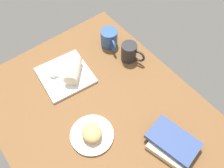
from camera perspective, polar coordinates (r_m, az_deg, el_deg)
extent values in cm
cube|color=brown|center=(122.79, -3.13, -6.34)|extent=(110.00, 90.00, 4.00)
cylinder|color=silver|center=(114.94, -4.57, -11.47)|extent=(19.52, 19.52, 1.40)
ellipsoid|color=tan|center=(111.52, -4.60, -11.04)|extent=(11.71, 10.96, 5.55)
cube|color=white|center=(133.13, -10.53, 1.99)|extent=(27.37, 27.37, 1.60)
cylinder|color=silver|center=(132.53, -13.05, 2.34)|extent=(4.80, 4.80, 2.29)
cylinder|color=#C65728|center=(131.87, -13.12, 2.56)|extent=(3.94, 3.94, 0.40)
cylinder|color=beige|center=(129.07, -8.86, 3.25)|extent=(15.61, 15.37, 7.18)
cube|color=beige|center=(114.88, 13.34, -13.47)|extent=(20.77, 18.90, 2.94)
cube|color=#33477F|center=(112.98, 13.77, -12.37)|extent=(23.67, 17.19, 2.47)
cylinder|color=#2D518C|center=(142.60, -0.67, 10.44)|extent=(9.38, 9.38, 9.83)
cylinder|color=#A6754B|center=(139.56, -0.69, 11.68)|extent=(7.69, 7.69, 0.40)
torus|color=#2D518C|center=(138.54, 0.29, 8.71)|extent=(7.15, 3.16, 7.10)
cylinder|color=#262628|center=(135.46, 3.85, 7.28)|extent=(8.30, 8.30, 10.29)
cylinder|color=#A67040|center=(132.10, 3.97, 8.58)|extent=(6.81, 6.81, 0.40)
torus|color=#262628|center=(133.95, 6.06, 6.30)|extent=(7.31, 3.78, 7.37)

